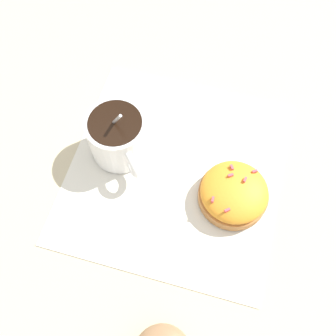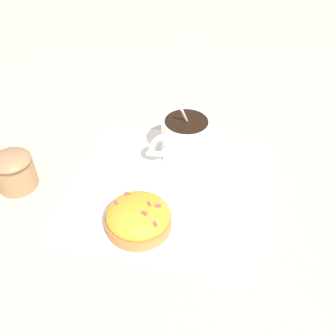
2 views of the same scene
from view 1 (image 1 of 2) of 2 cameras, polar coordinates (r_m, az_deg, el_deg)
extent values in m
plane|color=#C6B793|center=(0.55, 1.03, -0.44)|extent=(3.00, 3.00, 0.00)
cube|color=white|center=(0.55, 1.03, -0.37)|extent=(0.31, 0.32, 0.00)
cylinder|color=white|center=(0.54, -7.29, 4.57)|extent=(0.08, 0.08, 0.07)
cylinder|color=black|center=(0.51, -7.66, 6.20)|extent=(0.07, 0.07, 0.01)
torus|color=white|center=(0.52, -5.38, 0.68)|extent=(0.04, 0.04, 0.04)
ellipsoid|color=silver|center=(0.55, -5.32, 2.12)|extent=(0.03, 0.02, 0.01)
cylinder|color=silver|center=(0.53, -8.29, 6.19)|extent=(0.05, 0.02, 0.09)
cylinder|color=#B2753D|center=(0.53, 9.38, -3.98)|extent=(0.09, 0.09, 0.02)
ellipsoid|color=orange|center=(0.52, 9.60, -3.41)|extent=(0.09, 0.09, 0.03)
cube|color=#EA4C56|center=(0.51, 9.21, -0.61)|extent=(0.01, 0.01, 0.00)
cube|color=#EA4C56|center=(0.52, 12.47, -0.48)|extent=(0.01, 0.01, 0.00)
cube|color=#EA4C56|center=(0.51, 11.09, -1.77)|extent=(0.00, 0.01, 0.00)
cube|color=#EA4C56|center=(0.49, 8.58, -6.07)|extent=(0.01, 0.01, 0.00)
cube|color=#EA4C56|center=(0.52, 9.24, 0.09)|extent=(0.01, 0.01, 0.00)
cube|color=#EA4C56|center=(0.50, 6.52, -4.56)|extent=(0.00, 0.01, 0.00)
camera|label=2|loc=(0.51, 70.75, 20.11)|focal=42.00mm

